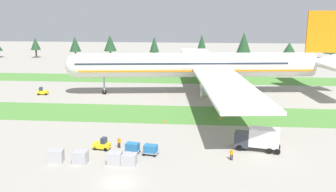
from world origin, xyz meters
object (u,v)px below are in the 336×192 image
object	(u,v)px
baggage_tug	(102,145)
taxiway_marker_0	(220,118)
ground_crew_marshaller	(119,142)
uld_container_1	(80,157)
uld_container_0	(56,156)
catering_truck	(258,138)
cargo_dolly_lead	(132,147)
airliner	(206,65)
pushback_tractor	(42,92)
ground_crew_loader	(232,154)
uld_container_3	(129,159)
cargo_dolly_second	(151,149)
uld_container_2	(115,158)
taxiway_marker_1	(165,121)

from	to	relation	value
baggage_tug	taxiway_marker_0	size ratio (longest dim) A/B	4.15
ground_crew_marshaller	uld_container_1	world-z (taller)	uld_container_1
baggage_tug	uld_container_0	size ratio (longest dim) A/B	1.40
catering_truck	taxiway_marker_0	bearing A→B (deg)	28.97
cargo_dolly_lead	ground_crew_marshaller	bearing A→B (deg)	63.22
airliner	pushback_tractor	xyz separation A→B (m)	(-41.51, -4.91, -6.68)
baggage_tug	taxiway_marker_0	world-z (taller)	baggage_tug
catering_truck	ground_crew_loader	size ratio (longest dim) A/B	4.18
cargo_dolly_lead	taxiway_marker_0	world-z (taller)	cargo_dolly_lead
baggage_tug	uld_container_3	world-z (taller)	baggage_tug
baggage_tug	ground_crew_marshaller	xyz separation A→B (m)	(2.46, 0.96, 0.13)
uld_container_1	taxiway_marker_0	distance (m)	31.05
uld_container_1	catering_truck	bearing A→B (deg)	15.35
ground_crew_marshaller	ground_crew_loader	size ratio (longest dim) A/B	1.00
baggage_tug	uld_container_3	xyz separation A→B (m)	(5.27, -5.36, -0.02)
baggage_tug	catering_truck	size ratio (longest dim) A/B	0.38
uld_container_3	uld_container_1	bearing A→B (deg)	179.45
airliner	cargo_dolly_second	xyz separation A→B (m)	(-8.75, -42.27, -6.57)
uld_container_1	baggage_tug	bearing A→B (deg)	71.56
cargo_dolly_lead	ground_crew_loader	bearing A→B (deg)	-85.06
taxiway_marker_0	uld_container_1	bearing A→B (deg)	-132.16
uld_container_1	airliner	bearing A→B (deg)	68.33
cargo_dolly_second	ground_crew_loader	distance (m)	11.96
taxiway_marker_0	catering_truck	bearing A→B (deg)	-72.71
ground_crew_marshaller	uld_container_2	distance (m)	6.14
ground_crew_marshaller	uld_container_2	xyz separation A→B (m)	(0.71, -6.10, -0.11)
uld_container_0	uld_container_2	bearing A→B (deg)	0.38
ground_crew_marshaller	ground_crew_loader	bearing A→B (deg)	-11.95
uld_container_3	taxiway_marker_1	size ratio (longest dim) A/B	3.35
baggage_tug	taxiway_marker_1	world-z (taller)	baggage_tug
cargo_dolly_second	uld_container_3	distance (m)	4.61
ground_crew_marshaller	taxiway_marker_1	size ratio (longest dim) A/B	2.92
baggage_tug	taxiway_marker_1	distance (m)	17.14
pushback_tractor	taxiway_marker_1	distance (m)	39.36
ground_crew_loader	uld_container_3	world-z (taller)	ground_crew_loader
airliner	uld_container_0	size ratio (longest dim) A/B	43.48
catering_truck	ground_crew_loader	bearing A→B (deg)	146.38
baggage_tug	uld_container_1	xyz separation A→B (m)	(-1.76, -5.29, 0.06)
cargo_dolly_lead	taxiway_marker_1	bearing A→B (deg)	-1.28
baggage_tug	ground_crew_loader	bearing A→B (deg)	-86.31
airliner	uld_container_3	size ratio (longest dim) A/B	43.48
pushback_tractor	taxiway_marker_0	distance (m)	47.64
uld_container_0	uld_container_3	size ratio (longest dim) A/B	1.00
airliner	ground_crew_loader	world-z (taller)	airliner
ground_crew_loader	catering_truck	bearing A→B (deg)	64.28
ground_crew_loader	uld_container_3	distance (m)	14.72
cargo_dolly_lead	uld_container_3	xyz separation A→B (m)	(0.34, -4.41, -0.13)
ground_crew_loader	taxiway_marker_0	world-z (taller)	ground_crew_loader
ground_crew_loader	baggage_tug	bearing A→B (deg)	-167.63
uld_container_3	taxiway_marker_0	bearing A→B (deg)	59.11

